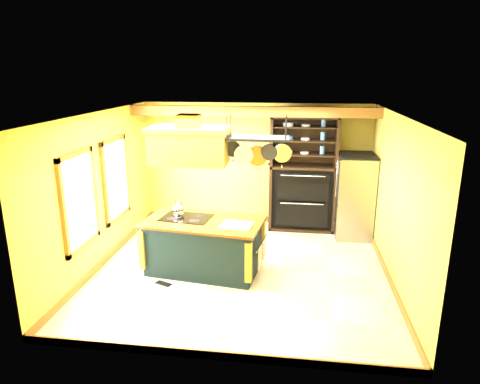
% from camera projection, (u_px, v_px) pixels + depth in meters
% --- Properties ---
extents(floor, '(5.00, 5.00, 0.00)m').
position_uv_depth(floor, '(242.00, 269.00, 7.55)').
color(floor, beige).
rests_on(floor, ground).
extents(ceiling, '(5.00, 5.00, 0.00)m').
position_uv_depth(ceiling, '(242.00, 114.00, 6.81)').
color(ceiling, white).
rests_on(ceiling, wall_back).
extents(wall_back, '(5.00, 0.02, 2.70)m').
position_uv_depth(wall_back, '(256.00, 164.00, 9.56)').
color(wall_back, gold).
rests_on(wall_back, floor).
extents(wall_front, '(5.00, 0.02, 2.70)m').
position_uv_depth(wall_front, '(213.00, 258.00, 4.79)').
color(wall_front, gold).
rests_on(wall_front, floor).
extents(wall_left, '(0.02, 5.00, 2.70)m').
position_uv_depth(wall_left, '(100.00, 190.00, 7.49)').
color(wall_left, gold).
rests_on(wall_left, floor).
extents(wall_right, '(0.02, 5.00, 2.70)m').
position_uv_depth(wall_right, '(396.00, 201.00, 6.86)').
color(wall_right, gold).
rests_on(wall_right, floor).
extents(ceiling_beam, '(5.00, 0.15, 0.20)m').
position_uv_depth(ceiling_beam, '(253.00, 111.00, 8.46)').
color(ceiling_beam, brown).
rests_on(ceiling_beam, ceiling).
extents(window_near, '(0.06, 1.06, 1.56)m').
position_uv_depth(window_near, '(80.00, 201.00, 6.71)').
color(window_near, brown).
rests_on(window_near, wall_left).
extents(window_far, '(0.06, 1.06, 1.56)m').
position_uv_depth(window_far, '(116.00, 179.00, 8.05)').
color(window_far, brown).
rests_on(window_far, wall_left).
extents(kitchen_island, '(2.12, 1.36, 1.11)m').
position_uv_depth(kitchen_island, '(204.00, 245.00, 7.37)').
color(kitchen_island, black).
rests_on(kitchen_island, floor).
extents(range_hood, '(1.31, 0.74, 0.80)m').
position_uv_depth(range_hood, '(189.00, 144.00, 6.91)').
color(range_hood, '#A78129').
rests_on(range_hood, ceiling).
extents(pot_rack, '(1.08, 0.50, 0.83)m').
position_uv_depth(pot_rack, '(257.00, 145.00, 6.78)').
color(pot_rack, black).
rests_on(pot_rack, ceiling).
extents(refrigerator, '(0.74, 0.87, 1.70)m').
position_uv_depth(refrigerator, '(354.00, 198.00, 8.87)').
color(refrigerator, gray).
rests_on(refrigerator, floor).
extents(hutch, '(1.40, 0.63, 2.48)m').
position_uv_depth(hutch, '(302.00, 186.00, 9.28)').
color(hutch, black).
rests_on(hutch, floor).
extents(floor_register, '(0.30, 0.22, 0.01)m').
position_uv_depth(floor_register, '(163.00, 284.00, 7.01)').
color(floor_register, black).
rests_on(floor_register, floor).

